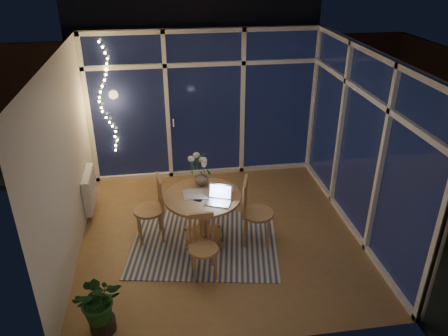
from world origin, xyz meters
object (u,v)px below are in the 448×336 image
at_px(potted_plant, 99,304).
at_px(flower_vase, 201,178).
at_px(dining_table, 203,218).
at_px(laptop, 218,195).
at_px(chair_right, 258,212).
at_px(chair_front, 203,248).
at_px(chair_left, 149,209).

bearing_deg(potted_plant, flower_vase, 54.63).
relative_size(dining_table, laptop, 3.27).
distance_m(chair_right, flower_vase, 0.93).
height_order(chair_front, laptop, laptop).
distance_m(dining_table, chair_front, 0.76).
height_order(dining_table, chair_left, chair_left).
relative_size(chair_left, potted_plant, 1.29).
height_order(chair_left, laptop, chair_left).
distance_m(chair_left, laptop, 1.06).
distance_m(dining_table, potted_plant, 1.96).
bearing_deg(chair_front, laptop, 62.02).
relative_size(chair_left, chair_right, 0.97).
distance_m(chair_right, chair_front, 1.00).
distance_m(chair_left, potted_plant, 1.73).
height_order(laptop, potted_plant, laptop).
bearing_deg(chair_left, potted_plant, -25.23).
distance_m(chair_right, potted_plant, 2.41).
relative_size(chair_front, laptop, 2.60).
relative_size(chair_left, laptop, 3.01).
height_order(chair_left, flower_vase, chair_left).
bearing_deg(chair_front, dining_table, 82.26).
xyz_separation_m(flower_vase, potted_plant, (-1.28, -1.81, -0.45)).
bearing_deg(laptop, dining_table, 152.35).
height_order(dining_table, chair_front, chair_front).
height_order(flower_vase, potted_plant, flower_vase).
relative_size(chair_right, potted_plant, 1.32).
xyz_separation_m(dining_table, chair_front, (-0.08, -0.76, 0.06)).
bearing_deg(potted_plant, dining_table, 49.85).
bearing_deg(chair_left, chair_front, 28.95).
bearing_deg(chair_right, chair_front, 141.29).
height_order(chair_left, potted_plant, chair_left).
height_order(dining_table, laptop, laptop).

